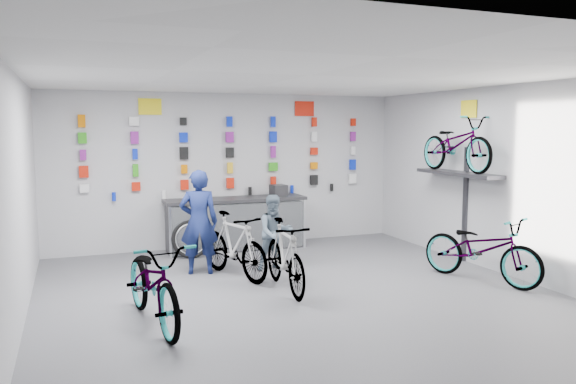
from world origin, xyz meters
name	(u,v)px	position (x,y,z in m)	size (l,w,h in m)	color
floor	(309,302)	(0.00, 0.00, 0.00)	(8.00, 8.00, 0.00)	#4F4F54
ceiling	(310,75)	(0.00, 0.00, 3.00)	(8.00, 8.00, 0.00)	white
wall_back	(229,170)	(0.00, 4.00, 1.50)	(7.00, 7.00, 0.00)	#BABABC
wall_front	(552,256)	(0.00, -4.00, 1.50)	(7.00, 7.00, 0.00)	#BABABC
wall_left	(14,204)	(-3.50, 0.00, 1.50)	(8.00, 8.00, 0.00)	#BABABC
wall_right	(518,182)	(3.50, 0.00, 1.50)	(8.00, 8.00, 0.00)	#BABABC
counter	(236,224)	(0.00, 3.54, 0.49)	(2.70, 0.66, 1.00)	black
merch_wall	(226,156)	(-0.08, 3.93, 1.78)	(5.56, 0.08, 1.56)	white
wall_bracket	(459,178)	(3.33, 1.20, 1.46)	(0.39, 1.90, 2.00)	#333338
sign_left	(150,107)	(-1.50, 3.98, 2.72)	(0.42, 0.02, 0.30)	yellow
sign_right	(304,109)	(1.60, 3.98, 2.72)	(0.42, 0.02, 0.30)	red
sign_side	(469,109)	(3.48, 1.20, 2.65)	(0.02, 0.40, 0.30)	yellow
bike_left	(154,282)	(-2.05, -0.14, 0.52)	(0.69, 1.98, 1.04)	gray
bike_center	(285,256)	(-0.11, 0.61, 0.51)	(0.48, 1.70, 1.02)	gray
bike_right	(481,249)	(2.85, 0.01, 0.51)	(0.67, 1.93, 1.02)	gray
bike_service	(234,245)	(-0.58, 1.58, 0.51)	(0.48, 1.70, 1.02)	gray
bike_wall	(456,144)	(3.25, 1.20, 2.05)	(0.63, 1.80, 0.95)	gray
clerk	(199,222)	(-1.04, 2.02, 0.84)	(0.61, 0.40, 1.68)	#121D4E
customer	(275,233)	(0.17, 1.81, 0.62)	(0.60, 0.47, 1.24)	#4F6070
spare_wheel	(191,239)	(-0.95, 3.17, 0.34)	(0.71, 0.30, 0.69)	black
register	(279,190)	(0.87, 3.55, 1.11)	(0.28, 0.30, 0.22)	black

